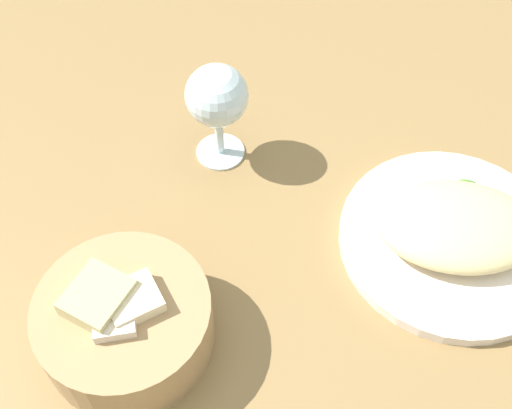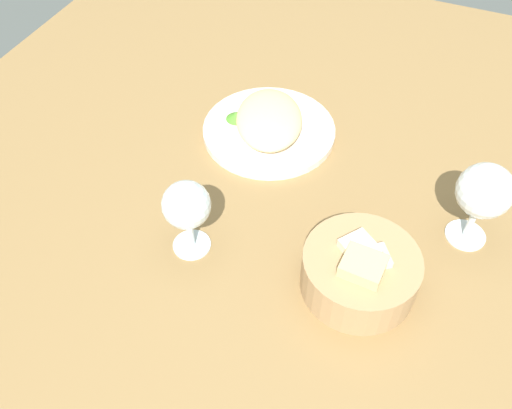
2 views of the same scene
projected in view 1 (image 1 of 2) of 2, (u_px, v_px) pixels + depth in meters
The scene contains 6 objects.
ground_plane at pixel (312, 285), 66.63cm from camera, with size 140.00×140.00×2.00cm, color olive.
plate at pixel (451, 240), 67.92cm from camera, with size 23.42×23.42×1.40cm, color white.
omelette at pixel (457, 226), 65.81cm from camera, with size 16.52×11.49×3.87cm, color beige.
lettuce_garnish at pixel (469, 189), 70.21cm from camera, with size 3.80×3.80×1.39cm, color #4A8D2A.
bread_basket at pixel (124, 321), 59.30cm from camera, with size 16.08×16.08×8.17cm.
wine_glass_near at pixel (217, 99), 69.18cm from camera, with size 6.89×6.89×12.62cm.
Camera 1 is at (-8.72, 32.35, 57.47)cm, focal length 45.50 mm.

